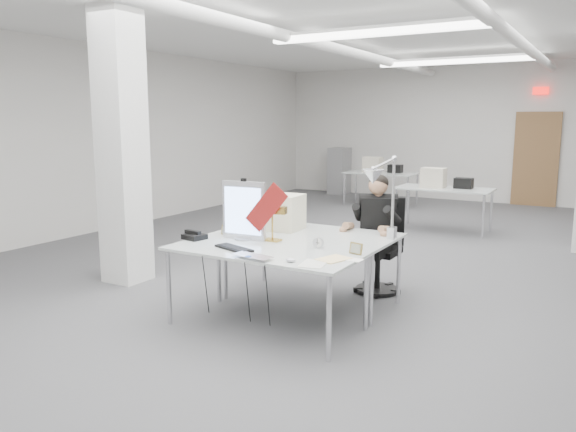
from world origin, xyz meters
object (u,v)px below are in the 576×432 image
object	(u,v)px
seated_person	(377,214)
architect_lamp	(384,201)
bankers_lamp	(272,225)
office_chair	(378,249)
monitor	(244,211)
beige_monitor	(282,212)
desk_main	(266,250)
laptop	(248,258)
desk_phone	(195,237)

from	to	relation	value
seated_person	architect_lamp	xyz separation A→B (m)	(0.35, -0.74, 0.27)
bankers_lamp	office_chair	bearing A→B (deg)	48.19
office_chair	monitor	xyz separation A→B (m)	(-0.92, -1.30, 0.55)
beige_monitor	seated_person	bearing A→B (deg)	31.76
monitor	architect_lamp	bearing A→B (deg)	17.88
desk_main	seated_person	bearing A→B (deg)	71.42
desk_main	laptop	bearing A→B (deg)	-78.09
desk_main	beige_monitor	size ratio (longest dim) A/B	4.49
office_chair	monitor	distance (m)	1.68
laptop	desk_phone	size ratio (longest dim) A/B	1.85
architect_lamp	office_chair	bearing A→B (deg)	98.68
architect_lamp	seated_person	bearing A→B (deg)	100.08
monitor	office_chair	bearing A→B (deg)	50.84
beige_monitor	desk_phone	bearing A→B (deg)	-123.80
desk_main	office_chair	bearing A→B (deg)	71.98
seated_person	architect_lamp	distance (m)	0.86
seated_person	laptop	xyz separation A→B (m)	(-0.42, -1.92, -0.13)
desk_phone	architect_lamp	bearing A→B (deg)	34.60
monitor	desk_main	bearing A→B (deg)	-35.69
bankers_lamp	architect_lamp	world-z (taller)	architect_lamp
seated_person	desk_phone	world-z (taller)	seated_person
bankers_lamp	desk_main	bearing A→B (deg)	-82.83
office_chair	laptop	world-z (taller)	office_chair
laptop	desk_phone	world-z (taller)	desk_phone
seated_person	architect_lamp	bearing A→B (deg)	-89.60
beige_monitor	architect_lamp	distance (m)	1.22
office_chair	architect_lamp	distance (m)	1.09
desk_main	bankers_lamp	bearing A→B (deg)	111.51
bankers_lamp	beige_monitor	world-z (taller)	beige_monitor
seated_person	architect_lamp	world-z (taller)	architect_lamp
laptop	architect_lamp	world-z (taller)	architect_lamp
laptop	beige_monitor	distance (m)	1.38
office_chair	beige_monitor	xyz separation A→B (m)	(-0.85, -0.67, 0.45)
bankers_lamp	architect_lamp	size ratio (longest dim) A/B	0.37
laptop	beige_monitor	world-z (taller)	beige_monitor
desk_phone	beige_monitor	bearing A→B (deg)	71.10
seated_person	desk_main	bearing A→B (deg)	-133.15
monitor	bankers_lamp	world-z (taller)	monitor
laptop	architect_lamp	distance (m)	1.46
monitor	seated_person	bearing A→B (deg)	49.77
seated_person	beige_monitor	xyz separation A→B (m)	(-0.85, -0.62, 0.04)
office_chair	bankers_lamp	distance (m)	1.44
seated_person	beige_monitor	bearing A→B (deg)	-168.58
seated_person	architect_lamp	size ratio (longest dim) A/B	1.09
monitor	architect_lamp	size ratio (longest dim) A/B	0.70
desk_phone	architect_lamp	size ratio (longest dim) A/B	0.24
desk_main	desk_phone	xyz separation A→B (m)	(-0.84, 0.01, 0.04)
seated_person	beige_monitor	size ratio (longest dim) A/B	2.26
desk_main	seated_person	size ratio (longest dim) A/B	1.99
office_chair	bankers_lamp	world-z (taller)	bankers_lamp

